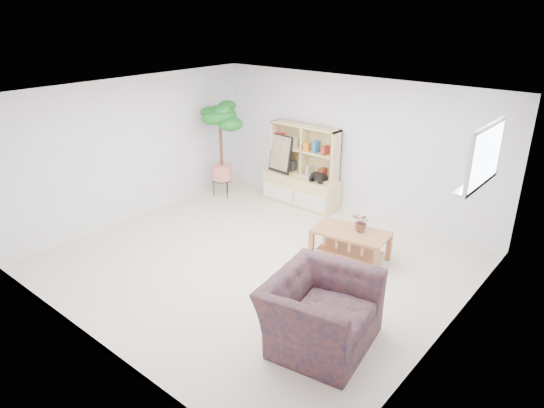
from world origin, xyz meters
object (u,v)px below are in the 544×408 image
Objects in this scene: coffee_table at (350,245)px; armchair at (320,308)px; floor_tree at (221,150)px; storage_unit at (301,166)px.

armchair reaches higher than coffee_table.
storage_unit is at bearing 24.13° from floor_tree.
armchair is at bearing -31.71° from floor_tree.
storage_unit is 2.27m from coffee_table.
coffee_table is 0.88× the size of armchair.
storage_unit is 1.57m from floor_tree.
floor_tree is 4.73m from armchair.
armchair is at bearing -50.30° from storage_unit.
coffee_table is at bearing 12.81° from armchair.
coffee_table is at bearing -34.19° from storage_unit.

